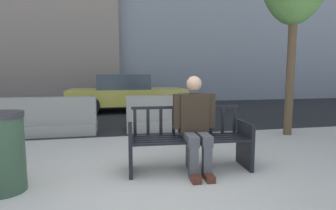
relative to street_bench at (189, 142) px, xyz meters
The scene contains 8 objects.
ground_plane 0.85m from the street_bench, 139.08° to the right, with size 200.00×200.00×0.00m, color #B7B2A8.
street_asphalt 8.24m from the street_bench, 93.94° to the left, with size 120.00×12.00×0.01m, color black.
street_bench is the anchor object (origin of this frame).
seated_person 0.31m from the street_bench, 43.64° to the right, with size 0.59×0.74×1.31m.
jersey_barrier_centre 2.68m from the street_bench, 84.61° to the left, with size 2.03×0.78×0.84m.
jersey_barrier_left 3.63m from the street_bench, 132.14° to the left, with size 2.00×0.69×0.84m.
car_taxi_near 6.32m from the street_bench, 95.16° to the left, with size 4.19×2.02×1.35m.
trash_bin 2.28m from the street_bench, behind, with size 0.46×0.46×0.92m.
Camera 1 is at (-0.45, -2.97, 1.33)m, focal length 28.00 mm.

